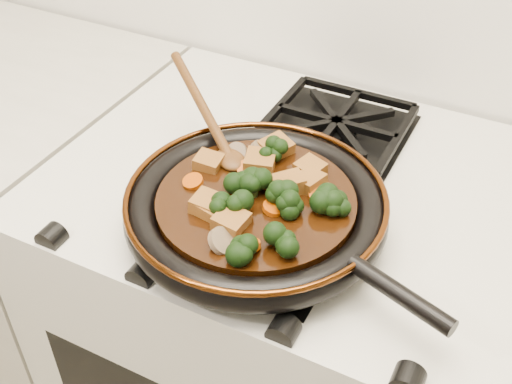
% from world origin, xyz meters
% --- Properties ---
extents(stove, '(0.76, 0.60, 0.90)m').
position_xyz_m(stove, '(0.00, 1.69, 0.45)').
color(stove, beige).
rests_on(stove, ground).
extents(burner_grate_front, '(0.23, 0.23, 0.03)m').
position_xyz_m(burner_grate_front, '(0.00, 1.55, 0.91)').
color(burner_grate_front, black).
rests_on(burner_grate_front, stove).
extents(burner_grate_back, '(0.23, 0.23, 0.03)m').
position_xyz_m(burner_grate_back, '(0.00, 1.83, 0.91)').
color(burner_grate_back, black).
rests_on(burner_grate_back, stove).
extents(skillet, '(0.47, 0.36, 0.05)m').
position_xyz_m(skillet, '(-0.01, 1.55, 0.94)').
color(skillet, black).
rests_on(skillet, burner_grate_front).
extents(braising_sauce, '(0.27, 0.27, 0.02)m').
position_xyz_m(braising_sauce, '(-0.01, 1.55, 0.95)').
color(braising_sauce, black).
rests_on(braising_sauce, skillet).
extents(tofu_cube_0, '(0.06, 0.05, 0.03)m').
position_xyz_m(tofu_cube_0, '(0.02, 1.59, 0.97)').
color(tofu_cube_0, brown).
rests_on(tofu_cube_0, braising_sauce).
extents(tofu_cube_1, '(0.04, 0.04, 0.02)m').
position_xyz_m(tofu_cube_1, '(-0.05, 1.50, 0.97)').
color(tofu_cube_1, brown).
rests_on(tofu_cube_1, braising_sauce).
extents(tofu_cube_2, '(0.04, 0.04, 0.02)m').
position_xyz_m(tofu_cube_2, '(-0.01, 1.49, 0.97)').
color(tofu_cube_2, brown).
rests_on(tofu_cube_2, braising_sauce).
extents(tofu_cube_3, '(0.05, 0.05, 0.02)m').
position_xyz_m(tofu_cube_3, '(0.03, 1.64, 0.97)').
color(tofu_cube_3, brown).
rests_on(tofu_cube_3, braising_sauce).
extents(tofu_cube_4, '(0.05, 0.05, 0.02)m').
position_xyz_m(tofu_cube_4, '(-0.04, 1.62, 0.97)').
color(tofu_cube_4, brown).
rests_on(tofu_cube_4, braising_sauce).
extents(tofu_cube_5, '(0.05, 0.06, 0.03)m').
position_xyz_m(tofu_cube_5, '(-0.03, 1.66, 0.97)').
color(tofu_cube_5, brown).
rests_on(tofu_cube_5, braising_sauce).
extents(tofu_cube_6, '(0.04, 0.04, 0.03)m').
position_xyz_m(tofu_cube_6, '(-0.05, 1.51, 0.97)').
color(tofu_cube_6, brown).
rests_on(tofu_cube_6, braising_sauce).
extents(tofu_cube_7, '(0.04, 0.04, 0.02)m').
position_xyz_m(tofu_cube_7, '(-0.10, 1.59, 0.97)').
color(tofu_cube_7, brown).
rests_on(tofu_cube_7, braising_sauce).
extents(tofu_cube_8, '(0.05, 0.05, 0.03)m').
position_xyz_m(tofu_cube_8, '(0.04, 1.61, 0.97)').
color(tofu_cube_8, brown).
rests_on(tofu_cube_8, braising_sauce).
extents(broccoli_floret_0, '(0.08, 0.08, 0.07)m').
position_xyz_m(broccoli_floret_0, '(0.06, 1.48, 0.97)').
color(broccoli_floret_0, black).
rests_on(broccoli_floret_0, braising_sauce).
extents(broccoli_floret_1, '(0.08, 0.08, 0.06)m').
position_xyz_m(broccoli_floret_1, '(-0.03, 1.56, 0.97)').
color(broccoli_floret_1, black).
rests_on(broccoli_floret_1, braising_sauce).
extents(broccoli_floret_2, '(0.08, 0.08, 0.06)m').
position_xyz_m(broccoli_floret_2, '(-0.02, 1.56, 0.97)').
color(broccoli_floret_2, black).
rests_on(broccoli_floret_2, braising_sauce).
extents(broccoli_floret_3, '(0.09, 0.09, 0.07)m').
position_xyz_m(broccoli_floret_3, '(0.09, 1.57, 0.97)').
color(broccoli_floret_3, black).
rests_on(broccoli_floret_3, braising_sauce).
extents(broccoli_floret_4, '(0.08, 0.08, 0.07)m').
position_xyz_m(broccoli_floret_4, '(-0.03, 1.64, 0.97)').
color(broccoli_floret_4, black).
rests_on(broccoli_floret_4, braising_sauce).
extents(broccoli_floret_5, '(0.08, 0.09, 0.07)m').
position_xyz_m(broccoli_floret_5, '(-0.03, 1.51, 0.97)').
color(broccoli_floret_5, black).
rests_on(broccoli_floret_5, braising_sauce).
extents(broccoli_floret_6, '(0.08, 0.07, 0.07)m').
position_xyz_m(broccoli_floret_6, '(0.03, 1.56, 0.97)').
color(broccoli_floret_6, black).
rests_on(broccoli_floret_6, braising_sauce).
extents(broccoli_floret_7, '(0.09, 0.08, 0.06)m').
position_xyz_m(broccoli_floret_7, '(0.08, 1.58, 0.97)').
color(broccoli_floret_7, black).
rests_on(broccoli_floret_7, braising_sauce).
extents(broccoli_floret_8, '(0.09, 0.09, 0.06)m').
position_xyz_m(broccoli_floret_8, '(0.03, 1.45, 0.97)').
color(broccoli_floret_8, black).
rests_on(broccoli_floret_8, braising_sauce).
extents(broccoli_floret_9, '(0.08, 0.08, 0.06)m').
position_xyz_m(broccoli_floret_9, '(0.04, 1.55, 0.97)').
color(broccoli_floret_9, black).
rests_on(broccoli_floret_9, braising_sauce).
extents(carrot_coin_0, '(0.03, 0.03, 0.02)m').
position_xyz_m(carrot_coin_0, '(-0.10, 1.54, 0.96)').
color(carrot_coin_0, '#A63D04').
rests_on(carrot_coin_0, braising_sauce).
extents(carrot_coin_1, '(0.03, 0.03, 0.02)m').
position_xyz_m(carrot_coin_1, '(-0.05, 1.60, 0.96)').
color(carrot_coin_1, '#A63D04').
rests_on(carrot_coin_1, braising_sauce).
extents(carrot_coin_2, '(0.03, 0.03, 0.01)m').
position_xyz_m(carrot_coin_2, '(0.02, 1.54, 0.96)').
color(carrot_coin_2, '#A63D04').
rests_on(carrot_coin_2, braising_sauce).
extents(carrot_coin_3, '(0.03, 0.03, 0.02)m').
position_xyz_m(carrot_coin_3, '(0.02, 1.46, 0.96)').
color(carrot_coin_3, '#A63D04').
rests_on(carrot_coin_3, braising_sauce).
extents(carrot_coin_4, '(0.03, 0.03, 0.01)m').
position_xyz_m(carrot_coin_4, '(0.06, 1.59, 0.96)').
color(carrot_coin_4, '#A63D04').
rests_on(carrot_coin_4, braising_sauce).
extents(mushroom_slice_0, '(0.03, 0.03, 0.03)m').
position_xyz_m(mushroom_slice_0, '(-0.08, 1.63, 0.97)').
color(mushroom_slice_0, brown).
rests_on(mushroom_slice_0, braising_sauce).
extents(mushroom_slice_1, '(0.04, 0.04, 0.03)m').
position_xyz_m(mushroom_slice_1, '(-0.05, 1.65, 0.97)').
color(mushroom_slice_1, brown).
rests_on(mushroom_slice_1, braising_sauce).
extents(mushroom_slice_2, '(0.04, 0.04, 0.03)m').
position_xyz_m(mushroom_slice_2, '(-0.01, 1.46, 0.97)').
color(mushroom_slice_2, brown).
rests_on(mushroom_slice_2, braising_sauce).
extents(wooden_spoon, '(0.13, 0.11, 0.23)m').
position_xyz_m(wooden_spoon, '(-0.13, 1.65, 0.98)').
color(wooden_spoon, '#4E2C10').
rests_on(wooden_spoon, braising_sauce).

